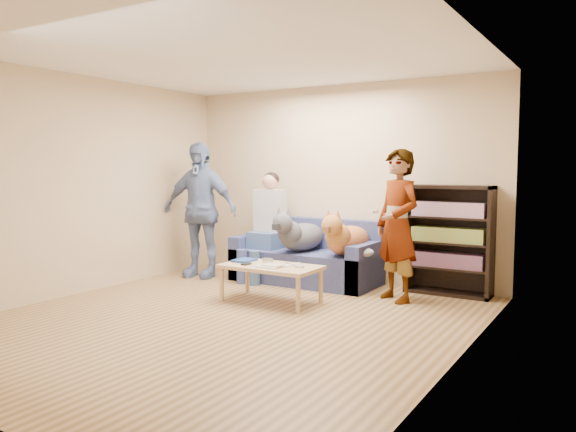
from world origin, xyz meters
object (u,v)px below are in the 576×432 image
Objects in this scene: person_standing_left at (200,210)px; person_seated at (266,222)px; coffee_table at (271,269)px; dog_gray at (299,235)px; sofa at (307,260)px; camera_silver at (268,260)px; dog_tan at (345,238)px; notebook_blue at (244,260)px; bookshelf at (449,238)px; person_standing_right at (398,225)px.

person_standing_left is 0.95m from person_seated.
dog_gray is at bearing 103.08° from coffee_table.
person_standing_left is 0.98× the size of sofa.
person_seated is at bearing 10.11° from person_standing_left.
dog_tan is at bearing 60.40° from camera_silver.
person_seated is (0.88, 0.33, -0.15)m from person_standing_left.
dog_gray is at bearing 80.73° from notebook_blue.
person_seated is 1.34× the size of coffee_table.
person_seated reaches higher than dog_gray.
notebook_blue is at bearing -145.01° from bookshelf.
person_seated is 1.39m from coffee_table.
camera_silver is 1.10m from sofa.
dog_gray is (-0.03, -0.18, 0.36)m from sofa.
person_standing_right is 15.60× the size of camera_silver.
bookshelf is at bearing 18.14° from dog_tan.
dog_gray is 1.14× the size of coffee_table.
sofa is 1.46× the size of bookshelf.
person_standing_right reaches higher than notebook_blue.
camera_silver is (1.54, -0.63, -0.48)m from person_standing_left.
notebook_blue is 0.29m from camera_silver.
person_standing_left reaches higher than notebook_blue.
person_standing_right reaches higher than coffee_table.
sofa is at bearing 12.66° from person_seated.
sofa is 0.74m from dog_tan.
person_seated is at bearing -171.33° from bookshelf.
bookshelf reaches higher than coffee_table.
camera_silver is 0.09× the size of dog_gray.
person_standing_left is 1.73m from camera_silver.
person_standing_left is at bearing -147.16° from person_standing_right.
person_standing_right is 0.84m from dog_tan.
coffee_table is at bearing -7.13° from notebook_blue.
person_seated is (-1.96, 0.28, -0.09)m from person_standing_right.
dog_tan is (0.53, 0.94, 0.19)m from camera_silver.
notebook_blue is at bearing -99.14° from sofa.
dog_gray is at bearing 0.72° from person_standing_left.
notebook_blue is 0.18× the size of person_seated.
person_standing_left is 7.13× the size of notebook_blue.
camera_silver is at bearing -85.07° from sofa.
person_standing_right reaches higher than dog_tan.
person_standing_right is 0.93× the size of person_standing_left.
camera_silver is 1.21m from person_seated.
person_seated is at bearing 178.83° from dog_tan.
dog_gray reaches higher than notebook_blue.
sofa is at bearing 166.42° from dog_tan.
coffee_table is 0.85× the size of bookshelf.
person_standing_left reaches higher than bookshelf.
coffee_table is at bearing -79.95° from sofa.
dog_tan is 1.06× the size of coffee_table.
dog_tan reaches higher than coffee_table.
person_standing_left is 1.69× the size of coffee_table.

